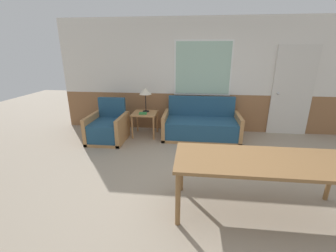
# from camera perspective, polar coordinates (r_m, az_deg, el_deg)

# --- Properties ---
(ground_plane) EXTENTS (16.00, 16.00, 0.00)m
(ground_plane) POSITION_cam_1_polar(r_m,az_deg,el_deg) (3.56, 10.23, -15.02)
(ground_plane) COLOR gray
(wall_back) EXTENTS (7.20, 0.09, 2.70)m
(wall_back) POSITION_cam_1_polar(r_m,az_deg,el_deg) (5.63, 9.44, 12.29)
(wall_back) COLOR #8E603D
(wall_back) RESTS_ON ground_plane
(couch) EXTENTS (1.75, 0.87, 0.91)m
(couch) POSITION_cam_1_polar(r_m,az_deg,el_deg) (5.30, 8.35, -0.12)
(couch) COLOR #B27F4C
(couch) RESTS_ON ground_plane
(armchair) EXTENTS (0.79, 0.87, 0.92)m
(armchair) POSITION_cam_1_polar(r_m,az_deg,el_deg) (5.26, -15.01, -0.66)
(armchair) COLOR #B27F4C
(armchair) RESTS_ON ground_plane
(side_table) EXTENTS (0.56, 0.56, 0.56)m
(side_table) POSITION_cam_1_polar(r_m,az_deg,el_deg) (5.36, -5.91, 2.46)
(side_table) COLOR #B27F4C
(side_table) RESTS_ON ground_plane
(table_lamp) EXTENTS (0.29, 0.29, 0.57)m
(table_lamp) POSITION_cam_1_polar(r_m,az_deg,el_deg) (5.32, -5.76, 8.60)
(table_lamp) COLOR black
(table_lamp) RESTS_ON side_table
(book_stack) EXTENTS (0.20, 0.18, 0.02)m
(book_stack) POSITION_cam_1_polar(r_m,az_deg,el_deg) (5.24, -6.38, 3.23)
(book_stack) COLOR #2D7F3D
(book_stack) RESTS_ON side_table
(dining_table) EXTENTS (2.12, 0.82, 0.73)m
(dining_table) POSITION_cam_1_polar(r_m,az_deg,el_deg) (2.94, 23.15, -8.99)
(dining_table) COLOR olive
(dining_table) RESTS_ON ground_plane
(entry_door) EXTENTS (0.92, 0.09, 2.09)m
(entry_door) POSITION_cam_1_polar(r_m,az_deg,el_deg) (6.07, 29.01, 7.65)
(entry_door) COLOR silver
(entry_door) RESTS_ON ground_plane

